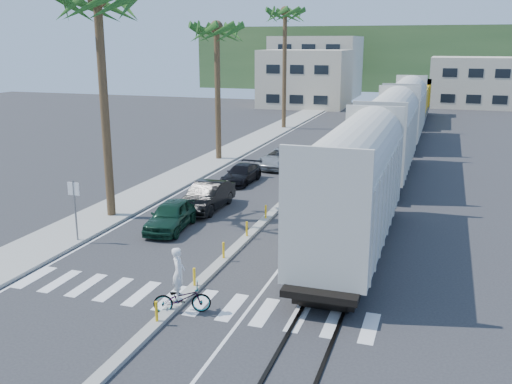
% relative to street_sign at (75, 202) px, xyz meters
% --- Properties ---
extents(ground, '(140.00, 140.00, 0.00)m').
position_rel_street_sign_xyz_m(ground, '(7.30, -2.00, -1.97)').
color(ground, '#28282B').
rests_on(ground, ground).
extents(sidewalk, '(3.00, 90.00, 0.15)m').
position_rel_street_sign_xyz_m(sidewalk, '(-1.20, 23.00, -1.90)').
color(sidewalk, gray).
rests_on(sidewalk, ground).
extents(rails, '(1.56, 100.00, 0.06)m').
position_rel_street_sign_xyz_m(rails, '(12.30, 26.00, -1.94)').
color(rails, black).
rests_on(rails, ground).
extents(median, '(0.45, 60.00, 0.85)m').
position_rel_street_sign_xyz_m(median, '(7.30, 17.96, -1.88)').
color(median, gray).
rests_on(median, ground).
extents(crosswalk, '(14.00, 2.20, 0.01)m').
position_rel_street_sign_xyz_m(crosswalk, '(7.30, -4.00, -1.97)').
color(crosswalk, silver).
rests_on(crosswalk, ground).
extents(lane_markings, '(9.42, 90.00, 0.01)m').
position_rel_street_sign_xyz_m(lane_markings, '(5.15, 23.00, -1.97)').
color(lane_markings, silver).
rests_on(lane_markings, ground).
extents(freight_train, '(3.00, 60.94, 5.85)m').
position_rel_street_sign_xyz_m(freight_train, '(12.30, 23.47, 0.93)').
color(freight_train, beige).
rests_on(freight_train, ground).
extents(palm_trees, '(3.50, 37.20, 13.75)m').
position_rel_street_sign_xyz_m(palm_trees, '(-0.80, 20.70, 8.84)').
color(palm_trees, brown).
rests_on(palm_trees, ground).
extents(street_sign, '(0.60, 0.08, 3.00)m').
position_rel_street_sign_xyz_m(street_sign, '(0.00, 0.00, 0.00)').
color(street_sign, slate).
rests_on(street_sign, ground).
extents(buildings, '(38.00, 27.00, 10.00)m').
position_rel_street_sign_xyz_m(buildings, '(0.89, 69.66, 2.39)').
color(buildings, '#B9AE93').
rests_on(buildings, ground).
extents(hillside, '(80.00, 20.00, 12.00)m').
position_rel_street_sign_xyz_m(hillside, '(7.30, 98.00, 4.03)').
color(hillside, '#385628').
rests_on(hillside, ground).
extents(car_lead, '(2.53, 4.55, 1.43)m').
position_rel_street_sign_xyz_m(car_lead, '(3.25, 3.17, -1.25)').
color(car_lead, '#103222').
rests_on(car_lead, ground).
extents(car_second, '(1.66, 4.65, 1.53)m').
position_rel_street_sign_xyz_m(car_second, '(3.60, 6.95, -1.21)').
color(car_second, black).
rests_on(car_second, ground).
extents(car_third, '(2.02, 4.32, 1.22)m').
position_rel_street_sign_xyz_m(car_third, '(3.29, 13.38, -1.36)').
color(car_third, black).
rests_on(car_third, ground).
extents(car_rear, '(3.07, 5.40, 1.40)m').
position_rel_street_sign_xyz_m(car_rear, '(4.39, 18.91, -1.27)').
color(car_rear, '#9DA0A2').
rests_on(car_rear, ground).
extents(cyclist, '(2.11, 2.47, 2.36)m').
position_rel_street_sign_xyz_m(cyclist, '(7.67, -4.88, -1.24)').
color(cyclist, '#9EA0A5').
rests_on(cyclist, ground).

